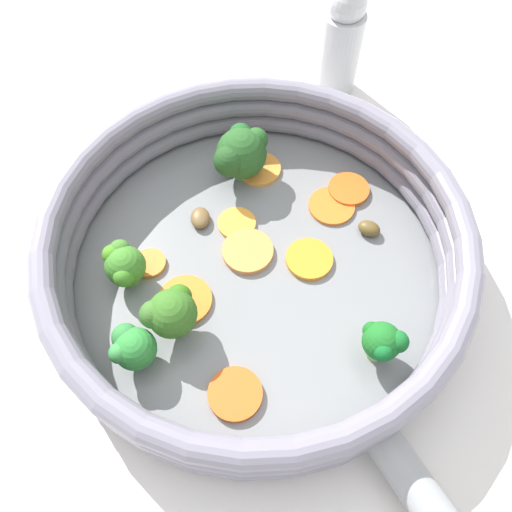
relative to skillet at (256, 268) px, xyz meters
name	(u,v)px	position (x,y,z in m)	size (l,w,h in m)	color
ground_plane	(256,270)	(0.00, 0.00, -0.01)	(4.00, 4.00, 0.00)	white
skillet	(256,268)	(0.00, 0.00, 0.00)	(0.33, 0.33, 0.01)	gray
skillet_rim_wall	(256,246)	(0.00, 0.00, 0.04)	(0.36, 0.36, 0.06)	gray
skillet_rivet_left	(314,450)	(-0.16, 0.04, 0.01)	(0.01, 0.01, 0.01)	gray
skillet_rivet_right	(410,387)	(-0.15, -0.04, 0.01)	(0.01, 0.01, 0.01)	gray
carrot_slice_0	(243,253)	(0.01, 0.00, 0.01)	(0.05, 0.05, 0.01)	#ED8B41
carrot_slice_1	(349,190)	(0.02, -0.12, 0.01)	(0.04, 0.04, 0.01)	orange
carrot_slice_2	(237,223)	(0.05, -0.01, 0.01)	(0.04, 0.04, 0.00)	#F89D32
carrot_slice_3	(150,263)	(0.05, 0.08, 0.01)	(0.03, 0.03, 0.00)	orange
carrot_slice_4	(332,206)	(0.02, -0.09, 0.01)	(0.04, 0.04, 0.00)	orange
carrot_slice_5	(259,169)	(0.09, -0.06, 0.01)	(0.04, 0.04, 0.00)	#F79837
carrot_slice_6	(235,394)	(-0.09, 0.07, 0.01)	(0.04, 0.04, 0.01)	orange
carrot_slice_7	(309,259)	(-0.02, -0.04, 0.01)	(0.04, 0.04, 0.00)	orange
carrot_slice_8	(183,296)	(0.00, 0.07, 0.01)	(0.05, 0.05, 0.00)	orange
broccoli_floret_0	(124,265)	(0.04, 0.10, 0.03)	(0.04, 0.03, 0.04)	#709D54
broccoli_floret_1	(383,342)	(-0.12, -0.04, 0.03)	(0.03, 0.03, 0.04)	#7EAE69
broccoli_floret_2	(169,313)	(-0.02, 0.09, 0.04)	(0.04, 0.04, 0.05)	#6F9347
broccoli_floret_3	(241,153)	(0.10, -0.04, 0.04)	(0.05, 0.06, 0.05)	#71A75D
broccoli_floret_4	(132,347)	(-0.03, 0.12, 0.03)	(0.04, 0.04, 0.04)	#6D9F59
mushroom_piece_0	(369,228)	(-0.02, -0.11, 0.01)	(0.02, 0.02, 0.01)	brown
mushroom_piece_1	(200,218)	(0.07, 0.02, 0.01)	(0.02, 0.02, 0.01)	brown
salt_shaker	(341,41)	(0.16, -0.20, 0.05)	(0.04, 0.04, 0.12)	silver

